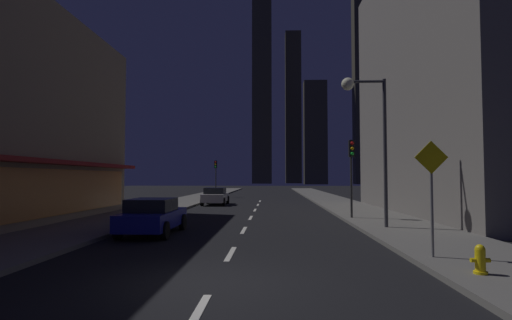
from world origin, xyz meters
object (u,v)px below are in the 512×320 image
at_px(car_parked_near, 153,216).
at_px(car_parked_far, 215,196).
at_px(traffic_light_near_right, 352,161).
at_px(fire_hydrant_yellow_near, 480,260).
at_px(fire_hydrant_far_left, 167,205).
at_px(street_lamp_right, 366,115).
at_px(pedestrian_crossing_sign, 432,188).
at_px(traffic_light_far_left, 216,170).

distance_m(car_parked_near, car_parked_far, 17.00).
distance_m(car_parked_far, traffic_light_near_right, 14.96).
xyz_separation_m(car_parked_near, fire_hydrant_yellow_near, (9.50, -6.64, -0.29)).
height_order(fire_hydrant_far_left, street_lamp_right, street_lamp_right).
relative_size(car_parked_far, traffic_light_near_right, 1.01).
relative_size(fire_hydrant_yellow_near, fire_hydrant_far_left, 1.00).
height_order(fire_hydrant_far_left, traffic_light_near_right, traffic_light_near_right).
xyz_separation_m(traffic_light_near_right, pedestrian_crossing_sign, (0.10, -10.20, -1.18)).
bearing_deg(street_lamp_right, fire_hydrant_far_left, 142.05).
bearing_deg(pedestrian_crossing_sign, street_lamp_right, 91.98).
height_order(car_parked_near, street_lamp_right, street_lamp_right).
height_order(car_parked_far, traffic_light_far_left, traffic_light_far_left).
distance_m(car_parked_near, traffic_light_far_left, 30.03).
bearing_deg(traffic_light_far_left, pedestrian_crossing_sign, -72.25).
bearing_deg(street_lamp_right, traffic_light_far_left, 111.03).
xyz_separation_m(car_parked_near, car_parked_far, (0.00, 17.00, 0.00)).
distance_m(car_parked_far, fire_hydrant_yellow_near, 25.47).
bearing_deg(pedestrian_crossing_sign, car_parked_far, 112.87).
bearing_deg(fire_hydrant_far_left, street_lamp_right, -37.95).
bearing_deg(fire_hydrant_far_left, fire_hydrant_yellow_near, -55.24).
bearing_deg(car_parked_near, traffic_light_far_left, 93.64).
bearing_deg(fire_hydrant_yellow_near, street_lamp_right, 93.63).
height_order(fire_hydrant_far_left, pedestrian_crossing_sign, pedestrian_crossing_sign).
relative_size(fire_hydrant_yellow_near, traffic_light_far_left, 0.16).
distance_m(fire_hydrant_yellow_near, street_lamp_right, 9.43).
bearing_deg(car_parked_far, street_lamp_right, -59.80).
bearing_deg(fire_hydrant_yellow_near, pedestrian_crossing_sign, 99.33).
xyz_separation_m(fire_hydrant_yellow_near, traffic_light_near_right, (-0.40, 12.02, 2.74)).
distance_m(fire_hydrant_far_left, pedestrian_crossing_sign, 19.11).
distance_m(fire_hydrant_yellow_near, traffic_light_far_left, 38.34).
distance_m(traffic_light_near_right, traffic_light_far_left, 26.84).
xyz_separation_m(car_parked_far, traffic_light_near_right, (9.10, -11.61, 2.45)).
xyz_separation_m(car_parked_near, traffic_light_near_right, (9.10, 5.38, 2.45)).
xyz_separation_m(car_parked_near, traffic_light_far_left, (-1.90, 29.87, 2.45)).
xyz_separation_m(fire_hydrant_far_left, pedestrian_crossing_sign, (11.50, -15.18, 1.56)).
relative_size(car_parked_far, traffic_light_far_left, 1.01).
xyz_separation_m(traffic_light_near_right, street_lamp_right, (-0.12, -3.82, 1.87)).
bearing_deg(fire_hydrant_far_left, traffic_light_near_right, -23.61).
relative_size(fire_hydrant_far_left, street_lamp_right, 0.10).
xyz_separation_m(car_parked_far, traffic_light_far_left, (-1.90, 12.87, 2.45)).
bearing_deg(fire_hydrant_yellow_near, traffic_light_far_left, 107.34).
height_order(traffic_light_near_right, traffic_light_far_left, same).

